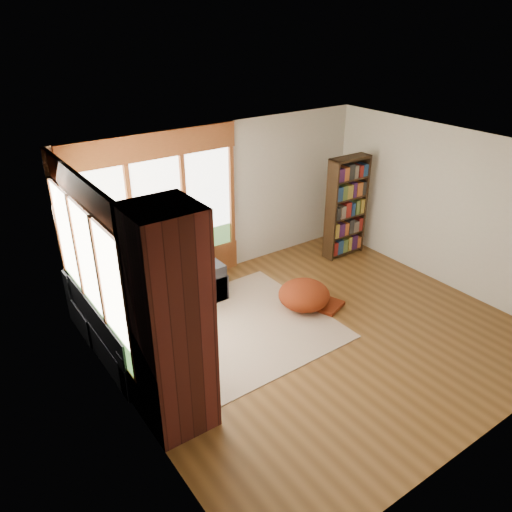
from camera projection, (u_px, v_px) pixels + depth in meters
floor at (317, 333)px, 7.20m from camera, size 5.50×5.50×0.00m
ceiling at (329, 157)px, 6.04m from camera, size 5.50×5.50×0.00m
wall_back at (223, 200)px, 8.45m from camera, size 5.50×0.04×2.60m
wall_front at (497, 346)px, 4.80m from camera, size 5.50×0.04×2.60m
wall_left at (126, 320)px, 5.21m from camera, size 0.04×5.00×2.60m
wall_right at (450, 210)px, 8.04m from camera, size 0.04×5.00×2.60m
windows_back at (159, 212)px, 7.79m from camera, size 2.82×0.10×1.90m
windows_left at (90, 270)px, 6.08m from camera, size 0.10×2.62×1.90m
roller_blind at (66, 218)px, 6.52m from camera, size 0.03×0.72×0.90m
brick_chimney at (171, 324)px, 5.13m from camera, size 0.70×0.70×2.60m
sectional_sofa at (141, 306)px, 7.30m from camera, size 2.20×2.20×0.80m
area_rug at (221, 335)px, 7.17m from camera, size 3.22×2.48×0.01m
bookshelf at (346, 207)px, 9.13m from camera, size 0.81×0.27×1.88m
pouf at (304, 294)px, 7.74m from camera, size 0.98×0.98×0.43m
dog_tan at (141, 268)px, 7.35m from camera, size 1.01×0.89×0.49m
dog_brindle at (155, 302)px, 6.55m from camera, size 0.63×0.85×0.43m
throw_pillows at (136, 272)px, 7.22m from camera, size 1.98×1.68×0.45m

